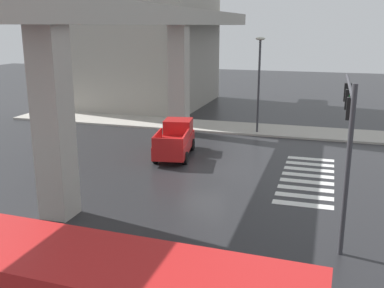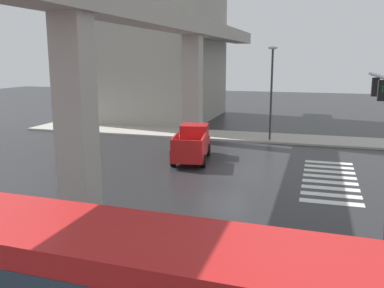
% 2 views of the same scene
% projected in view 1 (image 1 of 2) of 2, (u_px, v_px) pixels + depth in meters
% --- Properties ---
extents(ground_plane, '(120.00, 120.00, 0.00)m').
position_uv_depth(ground_plane, '(204.00, 169.00, 26.13)').
color(ground_plane, '#232326').
extents(crosswalk_stripes, '(8.25, 2.80, 0.01)m').
position_uv_depth(crosswalk_stripes, '(307.00, 179.00, 24.48)').
color(crosswalk_stripes, silver).
rests_on(crosswalk_stripes, ground).
extents(elevated_overpass, '(59.44, 1.88, 9.29)m').
position_uv_depth(elevated_overpass, '(132.00, 28.00, 25.32)').
color(elevated_overpass, '#ADA89E').
rests_on(elevated_overpass, ground).
extents(sidewalk_east, '(4.00, 36.00, 0.15)m').
position_uv_depth(sidewalk_east, '(216.00, 127.00, 36.71)').
color(sidewalk_east, '#ADA89E').
rests_on(sidewalk_east, ground).
extents(pickup_truck, '(5.34, 2.71, 2.08)m').
position_uv_depth(pickup_truck, '(175.00, 140.00, 28.73)').
color(pickup_truck, red).
rests_on(pickup_truck, ground).
extents(traffic_signal_mast, '(8.69, 0.32, 6.20)m').
position_uv_depth(traffic_signal_mast, '(349.00, 117.00, 17.73)').
color(traffic_signal_mast, '#38383D').
rests_on(traffic_signal_mast, ground).
extents(street_lamp_near_corner, '(0.44, 0.70, 7.24)m').
position_uv_depth(street_lamp_near_corner, '(259.00, 74.00, 33.45)').
color(street_lamp_near_corner, '#38383D').
rests_on(street_lamp_near_corner, ground).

